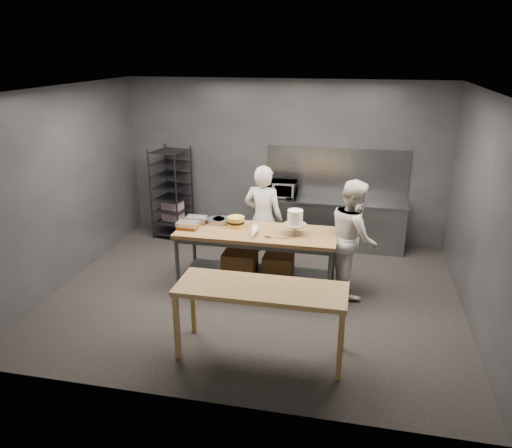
{
  "coord_description": "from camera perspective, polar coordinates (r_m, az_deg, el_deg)",
  "views": [
    {
      "loc": [
        1.44,
        -6.61,
        3.53
      ],
      "look_at": [
        -0.03,
        0.19,
        1.05
      ],
      "focal_mm": 35.0,
      "sensor_mm": 36.0,
      "label": 1
    }
  ],
  "objects": [
    {
      "name": "offset_spatula",
      "position": [
        7.22,
        2.0,
        -1.56
      ],
      "size": [
        0.36,
        0.02,
        0.02
      ],
      "color": "slate",
      "rests_on": "work_table"
    },
    {
      "name": "chef_right",
      "position": [
        7.52,
        11.04,
        -1.48
      ],
      "size": [
        0.83,
        0.97,
        1.74
      ],
      "primitive_type": "imported",
      "rotation": [
        0.0,
        0.0,
        1.79
      ],
      "color": "silver",
      "rests_on": "ground"
    },
    {
      "name": "frosted_cake_stand",
      "position": [
        7.31,
        4.49,
        0.52
      ],
      "size": [
        0.34,
        0.34,
        0.37
      ],
      "color": "#B3A88F",
      "rests_on": "work_table"
    },
    {
      "name": "back_counter",
      "position": [
        9.32,
        8.8,
        0.09
      ],
      "size": [
        2.6,
        0.6,
        0.9
      ],
      "color": "slate",
      "rests_on": "ground"
    },
    {
      "name": "near_counter",
      "position": [
        5.87,
        0.6,
        -7.96
      ],
      "size": [
        2.0,
        0.7,
        0.9
      ],
      "color": "#A18242",
      "rests_on": "ground"
    },
    {
      "name": "splashback_panel",
      "position": [
        9.36,
        9.21,
        5.89
      ],
      "size": [
        2.6,
        0.02,
        0.9
      ],
      "primitive_type": "cube",
      "color": "slate",
      "rests_on": "back_counter"
    },
    {
      "name": "piping_bag",
      "position": [
        7.26,
        -0.26,
        -0.96
      ],
      "size": [
        0.15,
        0.39,
        0.12
      ],
      "primitive_type": "cone",
      "rotation": [
        1.57,
        0.0,
        0.08
      ],
      "color": "white",
      "rests_on": "work_table"
    },
    {
      "name": "back_wall",
      "position": [
        9.44,
        3.16,
        7.17
      ],
      "size": [
        6.0,
        0.04,
        3.0
      ],
      "primitive_type": "cube",
      "color": "#4C4F54",
      "rests_on": "ground"
    },
    {
      "name": "cake_pans",
      "position": [
        7.83,
        -5.06,
        0.35
      ],
      "size": [
        0.67,
        0.39,
        0.07
      ],
      "color": "gray",
      "rests_on": "work_table"
    },
    {
      "name": "work_table",
      "position": [
        7.61,
        0.05,
        -3.24
      ],
      "size": [
        2.4,
        0.9,
        0.92
      ],
      "color": "brown",
      "rests_on": "ground"
    },
    {
      "name": "layer_cake",
      "position": [
        7.64,
        -2.31,
        0.26
      ],
      "size": [
        0.27,
        0.27,
        0.16
      ],
      "color": "gold",
      "rests_on": "work_table"
    },
    {
      "name": "speed_rack",
      "position": [
        9.77,
        -9.59,
        3.46
      ],
      "size": [
        0.7,
        0.74,
        1.75
      ],
      "color": "black",
      "rests_on": "ground"
    },
    {
      "name": "ground",
      "position": [
        7.63,
        -0.08,
        -7.95
      ],
      "size": [
        6.0,
        6.0,
        0.0
      ],
      "primitive_type": "plane",
      "color": "black",
      "rests_on": "ground"
    },
    {
      "name": "microwave",
      "position": [
        9.24,
        2.94,
        4.02
      ],
      "size": [
        0.54,
        0.37,
        0.3
      ],
      "primitive_type": "imported",
      "color": "black",
      "rests_on": "back_counter"
    },
    {
      "name": "pastry_clamshells",
      "position": [
        7.73,
        -7.35,
        0.16
      ],
      "size": [
        0.36,
        0.48,
        0.11
      ],
      "color": "#8F5A1C",
      "rests_on": "work_table"
    },
    {
      "name": "chef_behind",
      "position": [
        8.1,
        0.83,
        0.58
      ],
      "size": [
        0.7,
        0.51,
        1.78
      ],
      "primitive_type": "imported",
      "rotation": [
        0.0,
        0.0,
        3.01
      ],
      "color": "white",
      "rests_on": "ground"
    }
  ]
}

